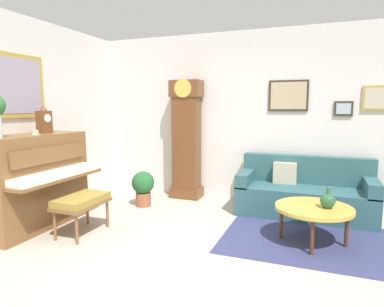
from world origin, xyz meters
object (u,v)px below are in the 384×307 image
mantel_clock (44,120)px  potted_plant (143,186)px  piano (34,181)px  green_jug (328,201)px  grandfather_clock (186,143)px  teacup (35,133)px  piano_bench (82,202)px  coffee_table (314,209)px  couch (304,193)px

mantel_clock → potted_plant: bearing=51.1°
piano → green_jug: 3.66m
grandfather_clock → mantel_clock: grandfather_clock is taller
potted_plant → teacup: bearing=-120.9°
mantel_clock → green_jug: (3.59, 0.49, -0.88)m
piano → green_jug: size_ratio=6.00×
grandfather_clock → piano_bench: bearing=-105.9°
mantel_clock → green_jug: bearing=7.8°
green_jug → teacup: bearing=-168.2°
mantel_clock → green_jug: mantel_clock is taller
grandfather_clock → potted_plant: size_ratio=3.62×
coffee_table → green_jug: 0.19m
grandfather_clock → coffee_table: (2.12, -1.32, -0.56)m
grandfather_clock → teacup: 2.42m
teacup → grandfather_clock: bearing=58.8°
coffee_table → potted_plant: size_ratio=1.57×
coffee_table → mantel_clock: mantel_clock is taller
piano_bench → green_jug: bearing=14.2°
green_jug → piano: bearing=-168.6°
piano → potted_plant: size_ratio=2.57×
green_jug → coffee_table: bearing=176.0°
couch → teacup: 3.81m
piano → green_jug: (3.59, 0.73, -0.10)m
grandfather_clock → piano: bearing=-122.9°
green_jug → mantel_clock: bearing=-172.2°
teacup → green_jug: teacup is taller
coffee_table → green_jug: (0.15, -0.01, 0.12)m
coffee_table → piano_bench: bearing=-164.9°
mantel_clock → potted_plant: 1.76m
teacup → potted_plant: (0.79, 1.32, -0.93)m
grandfather_clock → green_jug: size_ratio=8.46×
piano → potted_plant: (0.88, 1.32, -0.30)m
mantel_clock → piano: bearing=-90.6°
mantel_clock → teacup: bearing=-71.3°
piano_bench → green_jug: (2.84, 0.72, 0.11)m
piano → grandfather_clock: size_ratio=0.71×
piano_bench → couch: 3.13m
couch → coffee_table: (0.15, -1.08, 0.09)m
couch → green_jug: size_ratio=7.92×
couch → teacup: bearing=-150.5°
piano_bench → couch: couch is taller
grandfather_clock → mantel_clock: size_ratio=5.34×
coffee_table → piano: bearing=-167.9°
coffee_table → mantel_clock: (-3.44, -0.50, 0.99)m
couch → mantel_clock: (-3.30, -1.58, 1.08)m
green_jug → couch: bearing=105.0°
piano_bench → mantel_clock: mantel_clock is taller
coffee_table → mantel_clock: size_ratio=2.32×
grandfather_clock → green_jug: 2.66m
piano_bench → teacup: (-0.66, -0.01, 0.84)m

